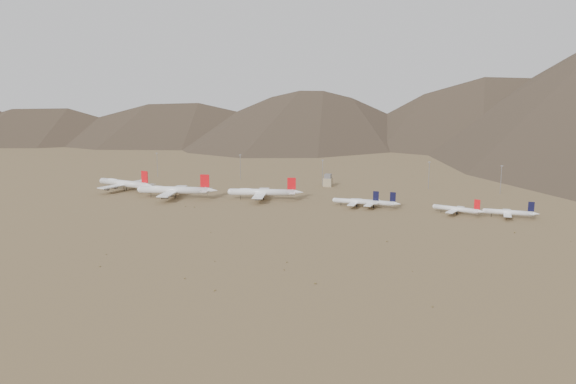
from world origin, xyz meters
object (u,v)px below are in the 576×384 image
(widebody_west, at_px, (124,183))
(widebody_centre, at_px, (174,190))
(narrowbody_a, at_px, (357,202))
(control_tower, at_px, (328,181))
(widebody_east, at_px, (263,192))
(narrowbody_b, at_px, (374,202))

(widebody_west, distance_m, widebody_centre, 63.83)
(narrowbody_a, height_order, control_tower, narrowbody_a)
(widebody_west, bearing_deg, control_tower, 38.57)
(widebody_centre, distance_m, narrowbody_a, 155.88)
(widebody_centre, bearing_deg, narrowbody_a, -6.53)
(widebody_centre, bearing_deg, widebody_east, 2.09)
(widebody_west, bearing_deg, narrowbody_a, 11.69)
(narrowbody_a, bearing_deg, control_tower, 119.56)
(widebody_west, xyz_separation_m, widebody_east, (135.24, -0.05, -0.41))
(widebody_centre, relative_size, control_tower, 5.84)
(widebody_west, xyz_separation_m, widebody_centre, (61.40, -17.43, 0.24))
(widebody_west, relative_size, widebody_centre, 0.96)
(widebody_centre, distance_m, control_tower, 148.04)
(widebody_east, bearing_deg, widebody_west, 166.59)
(narrowbody_a, bearing_deg, narrowbody_b, 8.59)
(narrowbody_a, bearing_deg, widebody_west, -179.46)
(widebody_east, bearing_deg, narrowbody_b, -15.34)
(widebody_centre, bearing_deg, control_tower, 31.02)
(widebody_centre, relative_size, widebody_east, 1.11)
(narrowbody_b, bearing_deg, widebody_east, -176.51)
(widebody_centre, bearing_deg, narrowbody_b, -6.36)
(narrowbody_a, bearing_deg, widebody_centre, -173.55)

